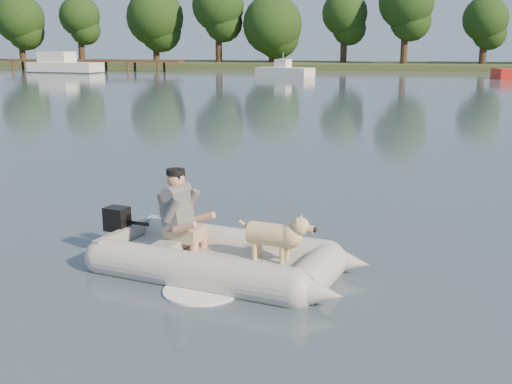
% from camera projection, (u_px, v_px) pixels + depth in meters
% --- Properties ---
extents(water, '(160.00, 160.00, 0.00)m').
position_uv_depth(water, '(204.00, 289.00, 7.86)').
color(water, '#4E5E69').
rests_on(water, ground).
extents(shore_bank, '(160.00, 12.00, 0.70)m').
position_uv_depth(shore_bank, '(366.00, 66.00, 66.93)').
color(shore_bank, '#47512D').
rests_on(shore_bank, water).
extents(dock, '(18.00, 2.00, 1.04)m').
position_uv_depth(dock, '(93.00, 65.00, 62.30)').
color(dock, '#4C331E').
rests_on(dock, water).
extents(treeline, '(93.53, 7.35, 9.27)m').
position_uv_depth(treeline, '(453.00, 15.00, 63.29)').
color(treeline, '#332316').
rests_on(treeline, shore_bank).
extents(dinghy, '(5.46, 4.49, 1.40)m').
position_uv_depth(dinghy, '(223.00, 228.00, 8.34)').
color(dinghy, '#ACACA7').
rests_on(dinghy, water).
extents(man, '(0.86, 0.78, 1.09)m').
position_uv_depth(man, '(178.00, 207.00, 8.62)').
color(man, '#5C5C60').
rests_on(man, dinghy).
extents(dog, '(0.99, 0.54, 0.63)m').
position_uv_depth(dog, '(271.00, 239.00, 8.14)').
color(dog, tan).
rests_on(dog, dinghy).
extents(outboard_motor, '(0.47, 0.38, 0.80)m').
position_uv_depth(outboard_motor, '(118.00, 233.00, 9.08)').
color(outboard_motor, black).
rests_on(outboard_motor, dinghy).
extents(cabin_cruiser, '(7.50, 3.71, 2.22)m').
position_uv_depth(cabin_cruiser, '(65.00, 62.00, 58.55)').
color(cabin_cruiser, white).
rests_on(cabin_cruiser, water).
extents(motorboat, '(5.21, 3.67, 2.06)m').
position_uv_depth(motorboat, '(285.00, 65.00, 52.20)').
color(motorboat, white).
rests_on(motorboat, water).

